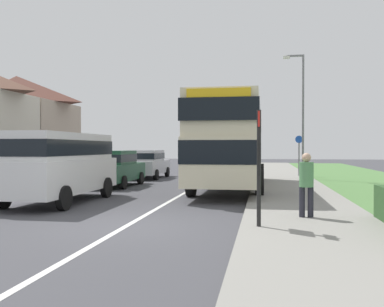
# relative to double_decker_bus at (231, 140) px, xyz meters

# --- Properties ---
(ground_plane) EXTENTS (120.00, 120.00, 0.00)m
(ground_plane) POSITION_rel_double_decker_bus_xyz_m (-1.71, -9.03, -2.14)
(ground_plane) COLOR #424247
(lane_marking_centre) EXTENTS (0.14, 60.00, 0.01)m
(lane_marking_centre) POSITION_rel_double_decker_bus_xyz_m (-1.71, -1.03, -2.14)
(lane_marking_centre) COLOR silver
(lane_marking_centre) RESTS_ON ground_plane
(pavement_near_side) EXTENTS (3.20, 68.00, 0.12)m
(pavement_near_side) POSITION_rel_double_decker_bus_xyz_m (2.49, -3.03, -2.08)
(pavement_near_side) COLOR gray
(pavement_near_side) RESTS_ON ground_plane
(double_decker_bus) EXTENTS (2.80, 10.67, 3.70)m
(double_decker_bus) POSITION_rel_double_decker_bus_xyz_m (0.00, 0.00, 0.00)
(double_decker_bus) COLOR beige
(double_decker_bus) RESTS_ON ground_plane
(parked_van_white) EXTENTS (2.11, 5.42, 2.27)m
(parked_van_white) POSITION_rel_double_decker_bus_xyz_m (-5.19, -5.39, -0.80)
(parked_van_white) COLOR silver
(parked_van_white) RESTS_ON ground_plane
(parked_car_dark_green) EXTENTS (1.89, 4.26, 1.66)m
(parked_car_dark_green) POSITION_rel_double_decker_bus_xyz_m (-5.43, 0.48, -1.23)
(parked_car_dark_green) COLOR #19472D
(parked_car_dark_green) RESTS_ON ground_plane
(parked_car_silver) EXTENTS (1.98, 4.51, 1.66)m
(parked_car_silver) POSITION_rel_double_decker_bus_xyz_m (-5.40, 5.98, -1.23)
(parked_car_silver) COLOR #B7B7BC
(parked_car_silver) RESTS_ON ground_plane
(pedestrian_at_stop) EXTENTS (0.34, 0.34, 1.67)m
(pedestrian_at_stop) POSITION_rel_double_decker_bus_xyz_m (2.41, -7.87, -1.17)
(pedestrian_at_stop) COLOR #23232D
(pedestrian_at_stop) RESTS_ON ground_plane
(bus_stop_sign) EXTENTS (0.09, 0.52, 2.60)m
(bus_stop_sign) POSITION_rel_double_decker_bus_xyz_m (1.29, -9.29, -0.60)
(bus_stop_sign) COLOR black
(bus_stop_sign) RESTS_ON ground_plane
(cycle_route_sign) EXTENTS (0.44, 0.08, 2.52)m
(cycle_route_sign) POSITION_rel_double_decker_bus_xyz_m (3.47, 7.84, -0.71)
(cycle_route_sign) COLOR slate
(cycle_route_sign) RESTS_ON ground_plane
(street_lamp_mid) EXTENTS (1.14, 0.20, 6.92)m
(street_lamp_mid) POSITION_rel_double_decker_bus_xyz_m (3.41, 5.87, 1.86)
(street_lamp_mid) COLOR slate
(street_lamp_mid) RESTS_ON ground_plane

